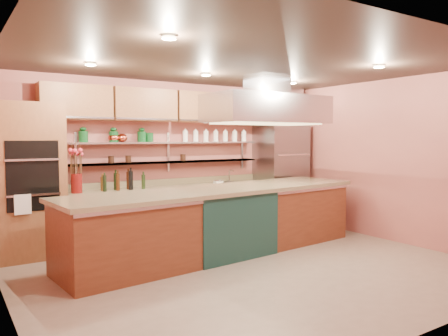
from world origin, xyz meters
TOP-DOWN VIEW (x-y plane):
  - floor at (0.00, 0.00)m, footprint 6.00×5.00m
  - ceiling at (0.00, 0.00)m, footprint 6.00×5.00m
  - wall_back at (0.00, 2.50)m, footprint 6.00×0.04m
  - wall_front at (0.00, -2.50)m, footprint 6.00×0.04m
  - wall_left at (-3.00, 0.00)m, footprint 0.04×5.00m
  - wall_right at (3.00, 0.00)m, footprint 0.04×5.00m
  - oven_stack at (-2.45, 2.18)m, footprint 0.95×0.64m
  - refrigerator at (2.35, 2.14)m, footprint 0.95×0.72m
  - back_counter at (-0.05, 2.20)m, footprint 3.84×0.64m
  - wall_shelf_lower at (-0.05, 2.37)m, footprint 3.60×0.26m
  - wall_shelf_upper at (-0.05, 2.37)m, footprint 3.60×0.26m
  - upper_cabinets at (0.00, 2.32)m, footprint 4.60×0.36m
  - range_hood at (0.94, 0.85)m, footprint 2.00×1.00m
  - ceiling_downlights at (0.00, 0.20)m, footprint 4.00×2.80m
  - island at (0.04, 0.85)m, footprint 4.96×1.50m
  - flower_vase at (-1.78, 2.15)m, footprint 0.22×0.22m
  - oil_bottle_cluster at (-1.02, 2.15)m, footprint 0.81×0.44m
  - kitchen_scale at (0.83, 2.15)m, footprint 0.15×0.12m
  - bar_faucet at (1.14, 2.25)m, footprint 0.04×0.04m
  - copper_kettle at (-0.95, 2.37)m, footprint 0.20×0.20m
  - green_canister at (-0.46, 2.37)m, footprint 0.15×0.15m

SIDE VIEW (x-z plane):
  - floor at x=0.00m, z-range -0.02..0.00m
  - back_counter at x=-0.05m, z-range 0.00..0.93m
  - island at x=0.04m, z-range 0.00..1.02m
  - kitchen_scale at x=0.83m, z-range 0.93..1.02m
  - bar_faucet at x=1.14m, z-range 0.93..1.16m
  - refrigerator at x=2.35m, z-range 0.00..2.10m
  - oil_bottle_cluster at x=-1.02m, z-range 0.93..1.18m
  - flower_vase at x=-1.78m, z-range 0.93..1.23m
  - oven_stack at x=-2.45m, z-range 0.00..2.30m
  - wall_shelf_lower at x=-0.05m, z-range 1.34..1.36m
  - wall_back at x=0.00m, z-range 0.00..2.80m
  - wall_front at x=0.00m, z-range 0.00..2.80m
  - wall_left at x=-3.00m, z-range 0.00..2.80m
  - wall_right at x=3.00m, z-range 0.00..2.80m
  - wall_shelf_upper at x=-0.05m, z-range 1.69..1.71m
  - copper_kettle at x=-0.95m, z-range 1.71..1.86m
  - green_canister at x=-0.46m, z-range 1.71..1.87m
  - range_hood at x=0.94m, z-range 2.02..2.48m
  - upper_cabinets at x=0.00m, z-range 2.08..2.62m
  - ceiling_downlights at x=0.00m, z-range 2.76..2.78m
  - ceiling at x=0.00m, z-range 2.79..2.81m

